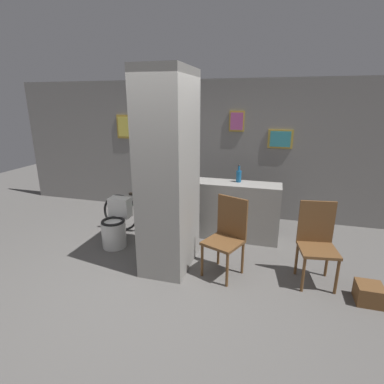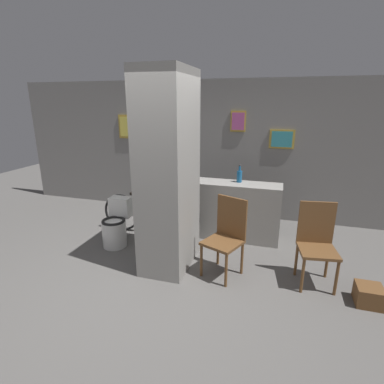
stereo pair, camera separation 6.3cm
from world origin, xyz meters
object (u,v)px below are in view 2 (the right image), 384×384
Objects in this scene: toilet at (116,226)px; chair_near_pillar at (226,234)px; bicycle at (150,215)px; bottle_tall at (239,176)px; chair_by_doorway at (317,241)px.

chair_near_pillar reaches higher than toilet.
bottle_tall reaches higher than bicycle.
bottle_tall is at bearing 128.00° from chair_by_doorway.
bottle_tall is (-0.02, 1.18, 0.50)m from chair_near_pillar.
chair_by_doorway is (1.10, 0.12, 0.00)m from chair_near_pillar.
chair_by_doorway is at bearing 28.93° from chair_near_pillar.
toilet is at bearing -124.34° from bicycle.
bottle_tall reaches higher than toilet.
chair_near_pillar is 0.58× the size of bicycle.
toilet is at bearing 167.62° from chair_by_doorway.
bicycle is 1.64m from bottle_tall.
toilet reaches higher than bicycle.
bicycle is at bearing 173.05° from chair_near_pillar.
bicycle is at bearing 55.66° from toilet.
bottle_tall is at bearing 13.69° from bicycle.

